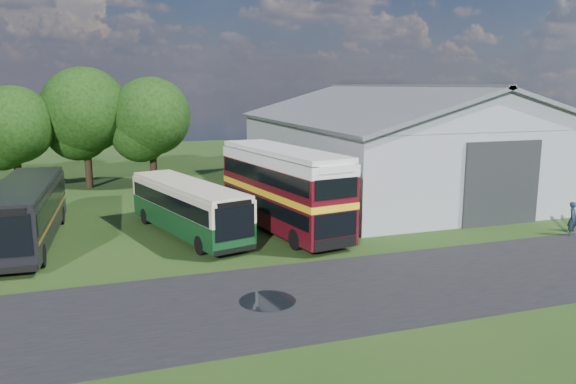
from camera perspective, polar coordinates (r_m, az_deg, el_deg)
name	(u,v)px	position (r m, az deg, el deg)	size (l,w,h in m)	color
ground	(280,273)	(25.09, -0.81, -8.21)	(120.00, 120.00, 0.00)	#173210
asphalt_road	(372,288)	(23.60, 8.56, -9.60)	(60.00, 8.00, 0.02)	black
puddle	(267,301)	(21.99, -2.10, -11.04)	(2.20, 2.20, 0.01)	black
storage_shed	(398,137)	(44.74, 11.14, 5.49)	(18.80, 24.80, 8.15)	gray
tree_left_b	(14,125)	(46.46, -26.09, 6.13)	(5.78, 5.78, 8.16)	black
tree_mid	(85,111)	(47.37, -19.95, 7.79)	(6.80, 6.80, 9.60)	black
tree_right_a	(151,116)	(46.60, -13.72, 7.47)	(6.26, 6.26, 8.83)	black
shrub_front	(340,230)	(32.41, 5.29, -3.84)	(1.70, 1.70, 1.70)	#194714
shrub_mid	(326,222)	(34.18, 3.91, -3.04)	(1.60, 1.60, 1.60)	#194714
shrub_back	(314,215)	(35.98, 2.67, -2.32)	(1.80, 1.80, 1.80)	#194714
bus_green_single	(188,207)	(31.32, -10.13, -1.55)	(5.20, 10.88, 2.93)	black
bus_maroon_double	(283,190)	(31.63, -0.51, 0.21)	(4.53, 11.27, 4.71)	black
bus_dark_single	(26,212)	(31.98, -25.09, -1.85)	(3.37, 11.92, 3.25)	black
visitor_a	(573,219)	(34.60, 26.94, -2.46)	(0.68, 0.45, 1.87)	#162532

